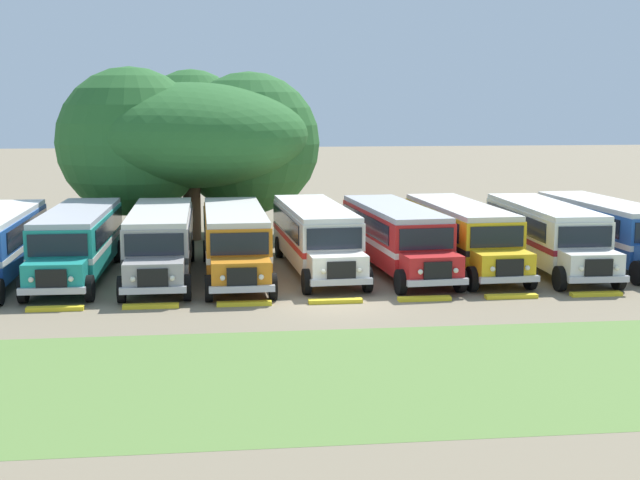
{
  "coord_description": "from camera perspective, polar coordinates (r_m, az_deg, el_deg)",
  "views": [
    {
      "loc": [
        -4.31,
        -31.43,
        7.39
      ],
      "look_at": [
        0.0,
        4.71,
        1.6
      ],
      "focal_mm": 49.35,
      "sensor_mm": 36.0,
      "label": 1
    }
  ],
  "objects": [
    {
      "name": "curb_wheelstop_7",
      "position": [
        35.25,
        17.47,
        -3.36
      ],
      "size": [
        2.0,
        0.36,
        0.15
      ],
      "primitive_type": "cube",
      "color": "yellow",
      "rests_on": "ground_plane"
    },
    {
      "name": "curb_wheelstop_5",
      "position": [
        33.08,
        6.78,
        -3.8
      ],
      "size": [
        2.0,
        0.36,
        0.15
      ],
      "primitive_type": "cube",
      "color": "yellow",
      "rests_on": "ground_plane"
    },
    {
      "name": "parked_bus_slot_6",
      "position": [
        39.57,
        9.15,
        0.48
      ],
      "size": [
        3.14,
        10.9,
        2.82
      ],
      "rotation": [
        0.0,
        0.0,
        -1.52
      ],
      "color": "yellow",
      "rests_on": "ground_plane"
    },
    {
      "name": "curb_wheelstop_3",
      "position": [
        32.2,
        -4.94,
        -4.13
      ],
      "size": [
        2.0,
        0.36,
        0.15
      ],
      "primitive_type": "cube",
      "color": "yellow",
      "rests_on": "ground_plane"
    },
    {
      "name": "curb_wheelstop_6",
      "position": [
        34.02,
        12.3,
        -3.59
      ],
      "size": [
        2.0,
        0.36,
        0.15
      ],
      "primitive_type": "cube",
      "color": "yellow",
      "rests_on": "ground_plane"
    },
    {
      "name": "parked_bus_slot_3",
      "position": [
        37.55,
        -5.54,
        0.1
      ],
      "size": [
        2.85,
        10.86,
        2.82
      ],
      "rotation": [
        0.0,
        0.0,
        -1.55
      ],
      "color": "orange",
      "rests_on": "ground_plane"
    },
    {
      "name": "ground_plane",
      "position": [
        32.57,
        0.98,
        -4.08
      ],
      "size": [
        220.0,
        220.0,
        0.0
      ],
      "primitive_type": "plane",
      "color": "#84755B"
    },
    {
      "name": "parked_bus_slot_5",
      "position": [
        38.64,
        4.92,
        0.36
      ],
      "size": [
        3.41,
        10.95,
        2.82
      ],
      "rotation": [
        0.0,
        0.0,
        -1.49
      ],
      "color": "red",
      "rests_on": "ground_plane"
    },
    {
      "name": "parked_bus_slot_2",
      "position": [
        37.78,
        -10.3,
        0.05
      ],
      "size": [
        2.75,
        10.85,
        2.82
      ],
      "rotation": [
        0.0,
        0.0,
        -1.56
      ],
      "color": "#9E9993",
      "rests_on": "ground_plane"
    },
    {
      "name": "curb_wheelstop_2",
      "position": [
        32.27,
        -10.92,
        -4.23
      ],
      "size": [
        2.0,
        0.36,
        0.15
      ],
      "primitive_type": "cube",
      "color": "yellow",
      "rests_on": "ground_plane"
    },
    {
      "name": "parked_bus_slot_8",
      "position": [
        42.35,
        18.09,
        0.71
      ],
      "size": [
        3.26,
        10.93,
        2.82
      ],
      "rotation": [
        0.0,
        0.0,
        -1.51
      ],
      "color": "#23519E",
      "rests_on": "ground_plane"
    },
    {
      "name": "parked_bus_slot_7",
      "position": [
        40.39,
        14.41,
        0.48
      ],
      "size": [
        2.78,
        10.85,
        2.82
      ],
      "rotation": [
        0.0,
        0.0,
        -1.58
      ],
      "color": "silver",
      "rests_on": "ground_plane"
    },
    {
      "name": "parked_bus_slot_1",
      "position": [
        38.46,
        -15.43,
        0.02
      ],
      "size": [
        2.85,
        10.86,
        2.82
      ],
      "rotation": [
        0.0,
        0.0,
        -1.59
      ],
      "color": "teal",
      "rests_on": "ground_plane"
    },
    {
      "name": "broad_shade_tree",
      "position": [
        47.71,
        -8.31,
        6.62
      ],
      "size": [
        13.84,
        13.03,
        9.16
      ],
      "color": "brown",
      "rests_on": "ground_plane"
    },
    {
      "name": "curb_wheelstop_4",
      "position": [
        32.47,
        1.01,
        -3.98
      ],
      "size": [
        2.0,
        0.36,
        0.15
      ],
      "primitive_type": "cube",
      "color": "yellow",
      "rests_on": "ground_plane"
    },
    {
      "name": "curb_wheelstop_1",
      "position": [
        32.69,
        -16.81,
        -4.28
      ],
      "size": [
        2.0,
        0.36,
        0.15
      ],
      "primitive_type": "cube",
      "color": "yellow",
      "rests_on": "ground_plane"
    },
    {
      "name": "foreground_grass_strip",
      "position": [
        24.29,
        3.79,
        -8.68
      ],
      "size": [
        80.0,
        9.67,
        0.01
      ],
      "primitive_type": "cube",
      "color": "olive",
      "rests_on": "ground_plane"
    },
    {
      "name": "parked_bus_slot_4",
      "position": [
        38.59,
        -0.29,
        0.38
      ],
      "size": [
        3.2,
        10.91,
        2.82
      ],
      "rotation": [
        0.0,
        0.0,
        -1.51
      ],
      "color": "silver",
      "rests_on": "ground_plane"
    }
  ]
}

